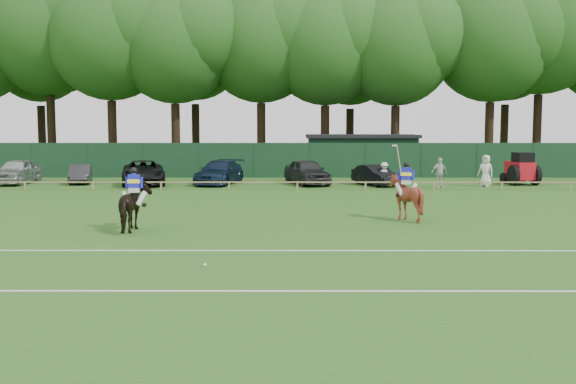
{
  "coord_description": "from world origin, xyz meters",
  "views": [
    {
      "loc": [
        0.58,
        -21.29,
        3.88
      ],
      "look_at": [
        0.5,
        3.0,
        1.4
      ],
      "focal_mm": 42.0,
      "sensor_mm": 36.0,
      "label": 1
    }
  ],
  "objects_px": {
    "horse_chestnut": "(406,198)",
    "estate_black": "(375,175)",
    "polo_ball": "(205,265)",
    "hatch_grey": "(307,172)",
    "sedan_navy": "(219,172)",
    "sedan_grey": "(81,174)",
    "spectator_right": "(486,171)",
    "sedan_silver": "(17,171)",
    "spectator_mid": "(439,173)",
    "horse_dark": "(135,207)",
    "utility_shed": "(361,154)",
    "spectator_left": "(384,174)",
    "suv_black": "(143,173)",
    "tractor": "(521,169)"
  },
  "relations": [
    {
      "from": "sedan_grey",
      "to": "spectator_left",
      "type": "height_order",
      "value": "spectator_left"
    },
    {
      "from": "sedan_navy",
      "to": "sedan_grey",
      "type": "bearing_deg",
      "value": -171.44
    },
    {
      "from": "sedan_silver",
      "to": "sedan_grey",
      "type": "bearing_deg",
      "value": 5.75
    },
    {
      "from": "suv_black",
      "to": "polo_ball",
      "type": "height_order",
      "value": "suv_black"
    },
    {
      "from": "suv_black",
      "to": "sedan_navy",
      "type": "bearing_deg",
      "value": -6.96
    },
    {
      "from": "sedan_grey",
      "to": "estate_black",
      "type": "relative_size",
      "value": 0.97
    },
    {
      "from": "horse_chestnut",
      "to": "polo_ball",
      "type": "height_order",
      "value": "horse_chestnut"
    },
    {
      "from": "suv_black",
      "to": "spectator_mid",
      "type": "distance_m",
      "value": 18.43
    },
    {
      "from": "horse_chestnut",
      "to": "estate_black",
      "type": "height_order",
      "value": "horse_chestnut"
    },
    {
      "from": "suv_black",
      "to": "tractor",
      "type": "xyz_separation_m",
      "value": [
        23.96,
        0.15,
        0.2
      ]
    },
    {
      "from": "sedan_silver",
      "to": "spectator_mid",
      "type": "distance_m",
      "value": 26.72
    },
    {
      "from": "polo_ball",
      "to": "sedan_grey",
      "type": "bearing_deg",
      "value": 113.88
    },
    {
      "from": "horse_dark",
      "to": "sedan_navy",
      "type": "distance_m",
      "value": 18.93
    },
    {
      "from": "sedan_grey",
      "to": "sedan_navy",
      "type": "distance_m",
      "value": 9.1
    },
    {
      "from": "sedan_navy",
      "to": "polo_ball",
      "type": "relative_size",
      "value": 58.17
    },
    {
      "from": "sedan_navy",
      "to": "horse_chestnut",
      "type": "bearing_deg",
      "value": -48.4
    },
    {
      "from": "hatch_grey",
      "to": "tractor",
      "type": "relative_size",
      "value": 1.79
    },
    {
      "from": "suv_black",
      "to": "spectator_right",
      "type": "bearing_deg",
      "value": -15.55
    },
    {
      "from": "suv_black",
      "to": "utility_shed",
      "type": "bearing_deg",
      "value": 18.22
    },
    {
      "from": "sedan_silver",
      "to": "spectator_mid",
      "type": "bearing_deg",
      "value": -5.0
    },
    {
      "from": "polo_ball",
      "to": "tractor",
      "type": "bearing_deg",
      "value": 55.45
    },
    {
      "from": "sedan_navy",
      "to": "spectator_mid",
      "type": "relative_size",
      "value": 2.88
    },
    {
      "from": "horse_chestnut",
      "to": "hatch_grey",
      "type": "relative_size",
      "value": 0.39
    },
    {
      "from": "sedan_silver",
      "to": "sedan_grey",
      "type": "height_order",
      "value": "sedan_silver"
    },
    {
      "from": "hatch_grey",
      "to": "polo_ball",
      "type": "relative_size",
      "value": 53.04
    },
    {
      "from": "sedan_navy",
      "to": "hatch_grey",
      "type": "bearing_deg",
      "value": 9.95
    },
    {
      "from": "sedan_silver",
      "to": "sedan_navy",
      "type": "distance_m",
      "value": 13.04
    },
    {
      "from": "sedan_navy",
      "to": "suv_black",
      "type": "bearing_deg",
      "value": -162.39
    },
    {
      "from": "horse_dark",
      "to": "spectator_mid",
      "type": "bearing_deg",
      "value": -133.3
    },
    {
      "from": "hatch_grey",
      "to": "polo_ball",
      "type": "height_order",
      "value": "hatch_grey"
    },
    {
      "from": "sedan_silver",
      "to": "sedan_navy",
      "type": "xyz_separation_m",
      "value": [
        13.04,
        -0.19,
        -0.05
      ]
    },
    {
      "from": "spectator_mid",
      "to": "tractor",
      "type": "xyz_separation_m",
      "value": [
        5.64,
        2.1,
        0.06
      ]
    },
    {
      "from": "horse_dark",
      "to": "horse_chestnut",
      "type": "distance_m",
      "value": 10.62
    },
    {
      "from": "spectator_left",
      "to": "spectator_right",
      "type": "height_order",
      "value": "spectator_right"
    },
    {
      "from": "hatch_grey",
      "to": "utility_shed",
      "type": "distance_m",
      "value": 9.59
    },
    {
      "from": "estate_black",
      "to": "spectator_right",
      "type": "height_order",
      "value": "spectator_right"
    },
    {
      "from": "utility_shed",
      "to": "polo_ball",
      "type": "bearing_deg",
      "value": -103.1
    },
    {
      "from": "sedan_silver",
      "to": "tractor",
      "type": "relative_size",
      "value": 1.8
    },
    {
      "from": "horse_chestnut",
      "to": "suv_black",
      "type": "xyz_separation_m",
      "value": [
        -13.95,
        15.68,
        -0.15
      ]
    },
    {
      "from": "horse_dark",
      "to": "horse_chestnut",
      "type": "xyz_separation_m",
      "value": [
        10.27,
        2.74,
        0.03
      ]
    },
    {
      "from": "sedan_grey",
      "to": "suv_black",
      "type": "xyz_separation_m",
      "value": [
        4.31,
        -1.01,
        0.16
      ]
    },
    {
      "from": "horse_chestnut",
      "to": "sedan_navy",
      "type": "bearing_deg",
      "value": -46.32
    },
    {
      "from": "polo_ball",
      "to": "hatch_grey",
      "type": "bearing_deg",
      "value": 82.19
    },
    {
      "from": "sedan_silver",
      "to": "spectator_mid",
      "type": "relative_size",
      "value": 2.63
    },
    {
      "from": "spectator_left",
      "to": "spectator_mid",
      "type": "relative_size",
      "value": 0.82
    },
    {
      "from": "horse_chestnut",
      "to": "hatch_grey",
      "type": "xyz_separation_m",
      "value": [
        -3.57,
        15.95,
        -0.11
      ]
    },
    {
      "from": "horse_chestnut",
      "to": "estate_black",
      "type": "relative_size",
      "value": 0.47
    },
    {
      "from": "hatch_grey",
      "to": "spectator_right",
      "type": "relative_size",
      "value": 2.44
    },
    {
      "from": "sedan_grey",
      "to": "utility_shed",
      "type": "relative_size",
      "value": 0.45
    },
    {
      "from": "sedan_silver",
      "to": "horse_chestnut",
      "type": "bearing_deg",
      "value": -35.74
    }
  ]
}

